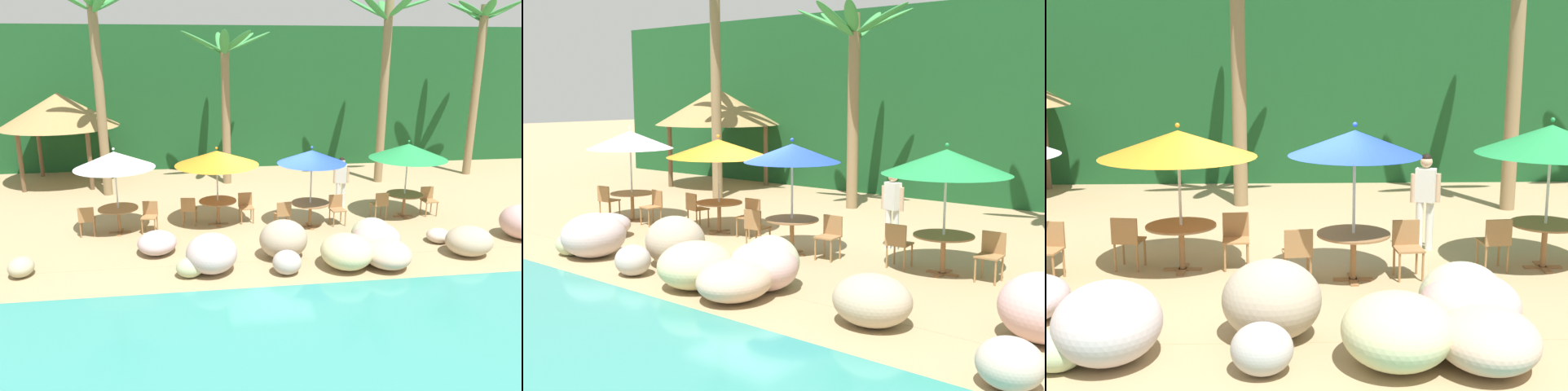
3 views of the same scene
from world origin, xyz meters
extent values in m
plane|color=tan|center=(0.00, 0.00, 0.00)|extent=(120.00, 120.00, 0.00)
cube|color=tan|center=(0.00, 0.00, 0.00)|extent=(18.00, 5.20, 0.01)
cube|color=#194C23|center=(0.00, 9.00, 3.00)|extent=(28.00, 2.40, 6.00)
ellipsoid|color=beige|center=(4.34, -1.99, 0.19)|extent=(0.63, 0.61, 0.38)
ellipsoid|color=#B0AC89|center=(-6.10, -2.68, 0.22)|extent=(0.57, 0.66, 0.45)
ellipsoid|color=#BBBD97|center=(2.32, -2.33, 0.44)|extent=(1.05, 0.88, 0.89)
ellipsoid|color=tan|center=(0.02, -2.44, 0.48)|extent=(1.20, 1.09, 0.97)
ellipsoid|color=#C5AFAD|center=(-1.78, -3.01, 0.45)|extent=(1.20, 1.33, 0.89)
ellipsoid|color=#B7A2A6|center=(-3.11, -1.71, 0.28)|extent=(0.99, 1.13, 0.55)
ellipsoid|color=tan|center=(4.67, -2.91, 0.37)|extent=(1.18, 1.03, 0.74)
ellipsoid|color=#BAAEA6|center=(-0.07, -3.38, 0.28)|extent=(0.68, 0.64, 0.56)
ellipsoid|color=beige|center=(1.39, -3.22, 0.40)|extent=(1.23, 1.33, 0.81)
ellipsoid|color=#CBA78D|center=(2.36, -3.28, 0.33)|extent=(1.14, 1.35, 0.65)
ellipsoid|color=#AEBC8D|center=(-2.29, -3.24, 0.23)|extent=(0.64, 0.54, 0.45)
ellipsoid|color=#C9A29D|center=(2.36, -2.57, 0.41)|extent=(1.22, 1.10, 0.83)
cylinder|color=silver|center=(-4.26, -0.08, 1.11)|extent=(0.04, 0.04, 2.21)
cone|color=white|center=(-4.26, -0.08, 2.11)|extent=(2.19, 2.19, 0.45)
sphere|color=white|center=(-4.26, -0.08, 2.42)|extent=(0.07, 0.07, 0.07)
cube|color=olive|center=(-4.26, -0.08, 0.01)|extent=(0.60, 0.12, 0.03)
cube|color=olive|center=(-4.26, -0.08, 0.01)|extent=(0.12, 0.60, 0.03)
cylinder|color=olive|center=(-4.26, -0.08, 0.37)|extent=(0.09, 0.09, 0.71)
cylinder|color=olive|center=(-4.26, -0.08, 0.72)|extent=(1.10, 1.10, 0.03)
cylinder|color=#9E7042|center=(-3.25, -0.38, 0.23)|extent=(0.04, 0.04, 0.45)
cylinder|color=#9E7042|center=(-3.61, -0.33, 0.23)|extent=(0.04, 0.04, 0.45)
cylinder|color=#9E7042|center=(-3.21, -0.02, 0.23)|extent=(0.04, 0.04, 0.45)
cylinder|color=#9E7042|center=(-3.57, 0.02, 0.23)|extent=(0.04, 0.04, 0.45)
cube|color=#9E7042|center=(-3.41, -0.18, 0.47)|extent=(0.47, 0.47, 0.03)
cube|color=#9E7042|center=(-3.39, 0.02, 0.66)|extent=(0.42, 0.08, 0.42)
cylinder|color=#9E7042|center=(-5.30, -0.01, 0.23)|extent=(0.04, 0.04, 0.45)
cylinder|color=#9E7042|center=(-4.94, 0.02, 0.23)|extent=(0.04, 0.04, 0.45)
cylinder|color=#9E7042|center=(-5.26, -0.37, 0.23)|extent=(0.04, 0.04, 0.45)
cylinder|color=#9E7042|center=(-4.90, -0.33, 0.23)|extent=(0.04, 0.04, 0.45)
cube|color=#9E7042|center=(-5.10, -0.17, 0.47)|extent=(0.46, 0.46, 0.03)
cube|color=#9E7042|center=(-5.08, -0.37, 0.66)|extent=(0.42, 0.08, 0.42)
cylinder|color=silver|center=(-1.45, 0.27, 1.06)|extent=(0.04, 0.04, 2.12)
cone|color=orange|center=(-1.45, 0.27, 2.02)|extent=(2.42, 2.42, 0.41)
sphere|color=orange|center=(-1.45, 0.27, 2.30)|extent=(0.07, 0.07, 0.07)
cube|color=olive|center=(-1.45, 0.27, 0.01)|extent=(0.60, 0.12, 0.03)
cube|color=olive|center=(-1.45, 0.27, 0.01)|extent=(0.12, 0.60, 0.03)
cylinder|color=olive|center=(-1.45, 0.27, 0.37)|extent=(0.09, 0.09, 0.71)
cylinder|color=olive|center=(-1.45, 0.27, 0.72)|extent=(1.10, 1.10, 0.03)
cylinder|color=#9E7042|center=(-0.41, 0.17, 0.23)|extent=(0.04, 0.04, 0.45)
cylinder|color=#9E7042|center=(-0.77, 0.14, 0.23)|extent=(0.04, 0.04, 0.45)
cylinder|color=#9E7042|center=(-0.44, 0.52, 0.23)|extent=(0.04, 0.04, 0.45)
cylinder|color=#9E7042|center=(-0.80, 0.50, 0.23)|extent=(0.04, 0.04, 0.45)
cube|color=#9E7042|center=(-0.61, 0.33, 0.47)|extent=(0.45, 0.45, 0.03)
cube|color=#9E7042|center=(-0.62, 0.53, 0.66)|extent=(0.42, 0.07, 0.42)
cylinder|color=#9E7042|center=(-2.45, 0.59, 0.23)|extent=(0.04, 0.04, 0.45)
cylinder|color=#9E7042|center=(-2.09, 0.54, 0.23)|extent=(0.04, 0.04, 0.45)
cylinder|color=#9E7042|center=(-2.50, 0.23, 0.23)|extent=(0.04, 0.04, 0.45)
cylinder|color=#9E7042|center=(-2.14, 0.18, 0.23)|extent=(0.04, 0.04, 0.45)
cube|color=#9E7042|center=(-2.29, 0.39, 0.47)|extent=(0.47, 0.47, 0.03)
cube|color=#9E7042|center=(-2.32, 0.19, 0.66)|extent=(0.42, 0.09, 0.42)
cylinder|color=silver|center=(1.20, -0.31, 1.10)|extent=(0.04, 0.04, 2.19)
cone|color=blue|center=(1.20, -0.31, 2.09)|extent=(1.96, 1.96, 0.37)
sphere|color=blue|center=(1.20, -0.31, 2.36)|extent=(0.07, 0.07, 0.07)
cube|color=olive|center=(1.20, -0.31, 0.01)|extent=(0.60, 0.12, 0.03)
cube|color=olive|center=(1.20, -0.31, 0.01)|extent=(0.12, 0.60, 0.03)
cylinder|color=olive|center=(1.20, -0.31, 0.37)|extent=(0.09, 0.09, 0.71)
cylinder|color=olive|center=(1.20, -0.31, 0.72)|extent=(1.10, 1.10, 0.03)
cylinder|color=#9E7042|center=(2.24, -0.41, 0.23)|extent=(0.04, 0.04, 0.45)
cylinder|color=#9E7042|center=(1.88, -0.44, 0.23)|extent=(0.04, 0.04, 0.45)
cylinder|color=#9E7042|center=(2.21, -0.06, 0.23)|extent=(0.04, 0.04, 0.45)
cylinder|color=#9E7042|center=(1.85, -0.08, 0.23)|extent=(0.04, 0.04, 0.45)
cube|color=#9E7042|center=(2.04, -0.25, 0.47)|extent=(0.45, 0.45, 0.03)
cube|color=#9E7042|center=(2.03, -0.05, 0.66)|extent=(0.42, 0.07, 0.42)
cylinder|color=#9E7042|center=(0.15, -0.24, 0.23)|extent=(0.04, 0.04, 0.45)
cylinder|color=#9E7042|center=(0.51, -0.20, 0.23)|extent=(0.04, 0.04, 0.45)
cylinder|color=#9E7042|center=(0.19, -0.60, 0.23)|extent=(0.04, 0.04, 0.45)
cylinder|color=#9E7042|center=(0.55, -0.56, 0.23)|extent=(0.04, 0.04, 0.45)
cube|color=#9E7042|center=(0.35, -0.40, 0.47)|extent=(0.46, 0.46, 0.03)
cube|color=#9E7042|center=(0.37, -0.60, 0.66)|extent=(0.42, 0.08, 0.42)
cylinder|color=silver|center=(4.29, 0.20, 1.09)|extent=(0.04, 0.04, 2.17)
cone|color=#238E47|center=(4.29, 0.20, 2.07)|extent=(2.32, 2.32, 0.45)
sphere|color=#238E47|center=(4.29, 0.20, 2.37)|extent=(0.07, 0.07, 0.07)
cube|color=olive|center=(4.29, 0.20, 0.01)|extent=(0.60, 0.12, 0.03)
cube|color=olive|center=(4.29, 0.20, 0.01)|extent=(0.12, 0.60, 0.03)
cylinder|color=olive|center=(4.29, 0.20, 0.37)|extent=(0.09, 0.09, 0.71)
cylinder|color=olive|center=(4.29, 0.20, 0.72)|extent=(1.10, 1.10, 0.03)
cylinder|color=#9E7042|center=(5.32, 0.07, 0.23)|extent=(0.04, 0.04, 0.45)
cylinder|color=#9E7042|center=(4.97, 0.05, 0.23)|extent=(0.04, 0.04, 0.45)
cylinder|color=#9E7042|center=(5.31, 0.42, 0.23)|extent=(0.04, 0.04, 0.45)
cylinder|color=#9E7042|center=(4.95, 0.41, 0.23)|extent=(0.04, 0.04, 0.45)
cube|color=#9E7042|center=(5.14, 0.24, 0.47)|extent=(0.44, 0.44, 0.03)
cube|color=#9E7042|center=(5.13, 0.44, 0.66)|extent=(0.42, 0.05, 0.42)
cylinder|color=#9E7042|center=(3.25, 0.28, 0.23)|extent=(0.04, 0.04, 0.45)
cylinder|color=#9E7042|center=(3.60, 0.32, 0.23)|extent=(0.04, 0.04, 0.45)
cylinder|color=#9E7042|center=(3.28, -0.07, 0.23)|extent=(0.04, 0.04, 0.45)
cylinder|color=#9E7042|center=(3.64, -0.04, 0.23)|extent=(0.04, 0.04, 0.45)
cube|color=#9E7042|center=(3.44, 0.12, 0.47)|extent=(0.46, 0.46, 0.03)
cube|color=#9E7042|center=(3.46, -0.08, 0.66)|extent=(0.42, 0.08, 0.42)
cylinder|color=olive|center=(-5.19, 4.02, 3.43)|extent=(0.32, 0.32, 6.85)
cylinder|color=olive|center=(-0.84, 5.10, 2.75)|extent=(0.32, 0.32, 5.50)
ellipsoid|color=#388942|center=(0.03, 5.07, 5.29)|extent=(1.66, 0.40, 0.80)
ellipsoid|color=#388942|center=(-0.22, 5.71, 5.29)|extent=(1.42, 1.41, 0.81)
ellipsoid|color=#388942|center=(-0.92, 5.96, 5.22)|extent=(0.50, 1.58, 1.01)
ellipsoid|color=#388942|center=(-1.65, 5.41, 5.26)|extent=(1.63, 0.91, 0.89)
ellipsoid|color=#388942|center=(-1.65, 4.79, 5.29)|extent=(1.67, 0.92, 0.81)
ellipsoid|color=#388942|center=(-0.90, 4.23, 5.26)|extent=(0.47, 1.63, 0.90)
ellipsoid|color=#388942|center=(-0.44, 4.32, 5.30)|extent=(1.08, 1.64, 0.77)
cylinder|color=olive|center=(5.08, 4.50, 3.36)|extent=(0.32, 0.32, 6.73)
ellipsoid|color=#388942|center=(5.93, 4.43, 6.58)|extent=(1.68, 0.50, 0.61)
ellipsoid|color=#388942|center=(5.22, 5.34, 6.54)|extent=(0.61, 1.66, 0.74)
ellipsoid|color=#388942|center=(4.39, 4.99, 6.49)|extent=(1.48, 1.20, 0.88)
ellipsoid|color=#388942|center=(4.36, 4.06, 6.47)|extent=(1.50, 1.10, 0.94)
ellipsoid|color=#388942|center=(5.25, 3.67, 6.51)|extent=(0.66, 1.63, 0.82)
cylinder|color=olive|center=(9.23, 5.22, 3.34)|extent=(0.32, 0.32, 6.69)
ellipsoid|color=#388942|center=(9.96, 5.21, 6.47)|extent=(1.38, 0.39, 0.74)
ellipsoid|color=#388942|center=(9.72, 5.76, 6.51)|extent=(1.22, 1.29, 0.61)
ellipsoid|color=#388942|center=(9.03, 5.93, 6.43)|extent=(0.70, 1.38, 0.82)
ellipsoid|color=#388942|center=(8.54, 5.48, 6.48)|extent=(1.43, 0.82, 0.69)
ellipsoid|color=#388942|center=(8.53, 4.99, 6.52)|extent=(1.46, 0.79, 0.60)
ellipsoid|color=#388942|center=(8.98, 4.53, 6.51)|extent=(0.82, 1.45, 0.62)
ellipsoid|color=#388942|center=(9.69, 4.65, 6.51)|extent=(1.17, 1.32, 0.63)
cylinder|color=brown|center=(-8.29, 7.20, 1.10)|extent=(0.16, 0.16, 2.20)
cylinder|color=brown|center=(-5.88, 7.20, 1.10)|extent=(0.16, 0.16, 2.20)
cylinder|color=brown|center=(-8.29, 4.80, 1.10)|extent=(0.16, 0.16, 2.20)
cylinder|color=brown|center=(-5.88, 4.80, 1.10)|extent=(0.16, 0.16, 2.20)
cone|color=#9E7F4C|center=(-7.09, 6.00, 2.84)|extent=(4.38, 4.38, 1.27)
cylinder|color=white|center=(2.51, 1.33, 0.43)|extent=(0.13, 0.13, 0.86)
cylinder|color=white|center=(2.69, 1.33, 0.43)|extent=(0.13, 0.13, 0.86)
cube|color=silver|center=(2.60, 1.33, 1.15)|extent=(0.39, 0.31, 0.58)
cylinder|color=#D6AD89|center=(2.38, 1.33, 1.10)|extent=(0.08, 0.08, 0.50)
cylinder|color=#D6AD89|center=(2.82, 1.33, 1.10)|extent=(0.08, 0.08, 0.50)
sphere|color=#D6AD89|center=(2.60, 1.33, 1.56)|extent=(0.21, 0.21, 0.21)
sphere|color=black|center=(2.60, 1.33, 1.61)|extent=(0.18, 0.18, 0.18)
camera|label=1|loc=(-2.11, -13.75, 4.94)|focal=34.26mm
camera|label=2|loc=(9.25, -10.63, 3.26)|focal=44.86mm
camera|label=3|loc=(0.20, -10.18, 3.32)|focal=47.21mm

